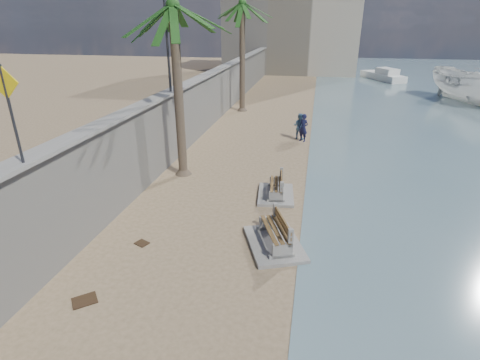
{
  "coord_description": "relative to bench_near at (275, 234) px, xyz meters",
  "views": [
    {
      "loc": [
        2.16,
        -6.13,
        6.93
      ],
      "look_at": [
        -0.5,
        7.0,
        1.2
      ],
      "focal_mm": 28.0,
      "sensor_mm": 36.0,
      "label": 1
    }
  ],
  "objects": [
    {
      "name": "person_a",
      "position": [
        0.36,
        12.03,
        0.53
      ],
      "size": [
        0.85,
        0.78,
        1.95
      ],
      "primitive_type": "imported",
      "rotation": [
        0.0,
        0.0,
        -0.56
      ],
      "color": "#141739",
      "rests_on": "ground_plane"
    },
    {
      "name": "debris_b",
      "position": [
        -4.69,
        -3.68,
        -0.43
      ],
      "size": [
        0.8,
        0.78,
        0.03
      ],
      "primitive_type": "cube",
      "rotation": [
        0.0,
        0.0,
        3.84
      ],
      "color": "#382616",
      "rests_on": "ground_plane"
    },
    {
      "name": "palm_mid",
      "position": [
        -5.09,
        5.41,
        6.95
      ],
      "size": [
        5.0,
        5.0,
        8.4
      ],
      "color": "brown",
      "rests_on": "ground_plane"
    },
    {
      "name": "seawall",
      "position": [
        -6.38,
        15.49,
        1.31
      ],
      "size": [
        0.45,
        70.0,
        3.5
      ],
      "primitive_type": "cube",
      "color": "gray",
      "rests_on": "ground_plane"
    },
    {
      "name": "streetlight",
      "position": [
        -6.28,
        7.49,
        6.2
      ],
      "size": [
        0.28,
        0.28,
        5.12
      ],
      "color": "#2D2D33",
      "rests_on": "wall_cap"
    },
    {
      "name": "end_building",
      "position": [
        -3.18,
        47.49,
        6.56
      ],
      "size": [
        18.0,
        12.0,
        14.0
      ],
      "primitive_type": "cube",
      "color": "#B7AA93",
      "rests_on": "ground_plane"
    },
    {
      "name": "person_b",
      "position": [
        0.09,
        12.55,
        0.46
      ],
      "size": [
        1.05,
        0.93,
        1.8
      ],
      "primitive_type": "imported",
      "rotation": [
        0.0,
        0.0,
        2.79
      ],
      "color": "teal",
      "rests_on": "ground_plane"
    },
    {
      "name": "wall_cap",
      "position": [
        -6.38,
        15.49,
        3.11
      ],
      "size": [
        0.8,
        70.0,
        0.12
      ],
      "primitive_type": "cube",
      "color": "gray",
      "rests_on": "seawall"
    },
    {
      "name": "pedestrian_sign",
      "position": [
        -6.18,
        -3.01,
        4.71
      ],
      "size": [
        0.78,
        0.07,
        2.4
      ],
      "color": "#2D2D33",
      "rests_on": "wall_cap"
    },
    {
      "name": "bench_far",
      "position": [
        -0.39,
        3.84,
        -0.04
      ],
      "size": [
        1.7,
        2.32,
        0.91
      ],
      "color": "gray",
      "rests_on": "ground_plane"
    },
    {
      "name": "ground_plane",
      "position": [
        -1.18,
        -4.51,
        -0.44
      ],
      "size": [
        140.0,
        140.0,
        0.0
      ],
      "primitive_type": "plane",
      "color": "#917759"
    },
    {
      "name": "debris_d",
      "position": [
        -4.4,
        -0.77,
        -0.43
      ],
      "size": [
        0.54,
        0.49,
        0.03
      ],
      "primitive_type": "cube",
      "rotation": [
        0.0,
        0.0,
        2.73
      ],
      "color": "#382616",
      "rests_on": "ground_plane"
    },
    {
      "name": "palm_back",
      "position": [
        -4.97,
        19.65,
        7.53
      ],
      "size": [
        5.0,
        5.0,
        9.01
      ],
      "color": "brown",
      "rests_on": "ground_plane"
    },
    {
      "name": "yacht_far",
      "position": [
        8.97,
        40.4,
        -0.09
      ],
      "size": [
        4.87,
        7.41,
        1.5
      ],
      "primitive_type": null,
      "rotation": [
        0.0,
        0.0,
        2.0
      ],
      "color": "silver",
      "rests_on": "bay_water"
    },
    {
      "name": "bench_near",
      "position": [
        0.0,
        0.0,
        0.0
      ],
      "size": [
        2.43,
        2.86,
        1.01
      ],
      "color": "gray",
      "rests_on": "ground_plane"
    },
    {
      "name": "boat_cruiser",
      "position": [
        14.52,
        27.1,
        1.18
      ],
      "size": [
        4.52,
        4.57,
        4.05
      ],
      "primitive_type": "imported",
      "rotation": [
        0.0,
        0.0,
        0.38
      ],
      "color": "silver",
      "rests_on": "bay_water"
    }
  ]
}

